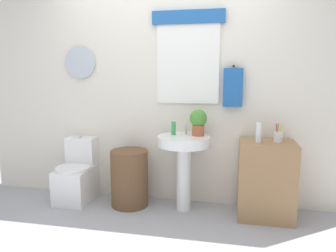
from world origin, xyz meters
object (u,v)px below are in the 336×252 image
(laundry_hamper, at_px, (130,178))
(soap_bottle, at_px, (173,128))
(lotion_bottle, at_px, (259,133))
(toilet, at_px, (77,176))
(toothbrush_cup, at_px, (278,137))
(pedestal_sink, at_px, (184,154))
(potted_plant, at_px, (198,121))
(wooden_cabinet, at_px, (266,180))

(laundry_hamper, distance_m, soap_bottle, 0.74)
(soap_bottle, distance_m, lotion_bottle, 0.87)
(soap_bottle, bearing_deg, toilet, -179.15)
(soap_bottle, height_order, toothbrush_cup, toothbrush_cup)
(toilet, height_order, pedestal_sink, pedestal_sink)
(pedestal_sink, xyz_separation_m, potted_plant, (0.14, 0.06, 0.34))
(wooden_cabinet, bearing_deg, potted_plant, 175.08)
(wooden_cabinet, xyz_separation_m, lotion_bottle, (-0.10, -0.04, 0.49))
(toothbrush_cup, bearing_deg, potted_plant, 177.12)
(lotion_bottle, bearing_deg, laundry_hamper, 178.29)
(laundry_hamper, bearing_deg, potted_plant, 4.63)
(toilet, xyz_separation_m, potted_plant, (1.38, 0.03, 0.68))
(wooden_cabinet, bearing_deg, toothbrush_cup, 11.94)
(toilet, height_order, lotion_bottle, lotion_bottle)
(toilet, distance_m, wooden_cabinet, 2.08)
(toilet, bearing_deg, potted_plant, 1.11)
(wooden_cabinet, bearing_deg, toilet, 179.08)
(laundry_hamper, bearing_deg, wooden_cabinet, 0.00)
(wooden_cabinet, xyz_separation_m, potted_plant, (-0.70, 0.06, 0.57))
(laundry_hamper, xyz_separation_m, toothbrush_cup, (1.53, 0.02, 0.52))
(soap_bottle, xyz_separation_m, potted_plant, (0.26, 0.01, 0.08))
(lotion_bottle, height_order, toothbrush_cup, lotion_bottle)
(potted_plant, distance_m, lotion_bottle, 0.62)
(wooden_cabinet, height_order, toothbrush_cup, toothbrush_cup)
(toilet, bearing_deg, lotion_bottle, -2.11)
(potted_plant, distance_m, toothbrush_cup, 0.80)
(soap_bottle, height_order, lotion_bottle, lotion_bottle)
(soap_bottle, bearing_deg, laundry_hamper, -174.07)
(soap_bottle, relative_size, toothbrush_cup, 0.76)
(toilet, distance_m, soap_bottle, 1.27)
(soap_bottle, distance_m, potted_plant, 0.27)
(potted_plant, xyz_separation_m, toothbrush_cup, (0.79, -0.04, -0.13))
(laundry_hamper, bearing_deg, toilet, 177.03)
(laundry_hamper, xyz_separation_m, potted_plant, (0.74, 0.06, 0.65))
(toilet, relative_size, pedestal_sink, 0.90)
(toilet, distance_m, lotion_bottle, 2.07)
(pedestal_sink, height_order, soap_bottle, soap_bottle)
(wooden_cabinet, distance_m, soap_bottle, 1.07)
(laundry_hamper, bearing_deg, lotion_bottle, -1.71)
(wooden_cabinet, height_order, potted_plant, potted_plant)
(pedestal_sink, bearing_deg, potted_plant, 23.20)
(pedestal_sink, xyz_separation_m, wooden_cabinet, (0.84, 0.00, -0.23))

